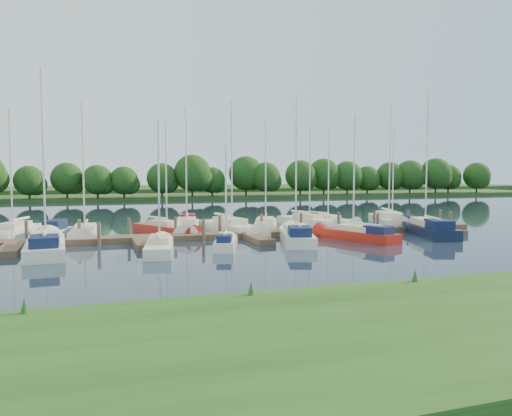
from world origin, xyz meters
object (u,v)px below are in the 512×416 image
object	(u,v)px
dock	(249,235)
sailboat_n_0	(15,234)
sailboat_n_5	(230,229)
sailboat_s_2	(226,243)
motorboat	(55,233)

from	to	relation	value
dock	sailboat_n_0	distance (m)	17.70
sailboat_n_0	sailboat_n_5	bearing A→B (deg)	-168.54
sailboat_n_0	sailboat_s_2	distance (m)	17.12
motorboat	sailboat_s_2	world-z (taller)	sailboat_s_2
sailboat_n_0	sailboat_n_5	distance (m)	16.48
sailboat_s_2	motorboat	bearing A→B (deg)	158.83
dock	sailboat_n_5	bearing A→B (deg)	96.59
sailboat_n_5	sailboat_s_2	xyz separation A→B (m)	(-2.55, -8.12, 0.03)
sailboat_n_0	motorboat	world-z (taller)	sailboat_n_0
motorboat	sailboat_s_2	bearing A→B (deg)	155.13
motorboat	sailboat_n_5	bearing A→B (deg)	-169.34
motorboat	sailboat_n_5	xyz separation A→B (m)	(13.49, -1.06, -0.06)
sailboat_n_0	sailboat_n_5	size ratio (longest dim) A/B	0.90
dock	motorboat	world-z (taller)	motorboat
dock	sailboat_s_2	xyz separation A→B (m)	(-2.98, -4.47, 0.11)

